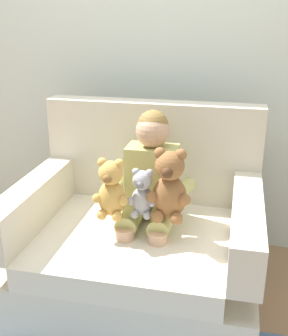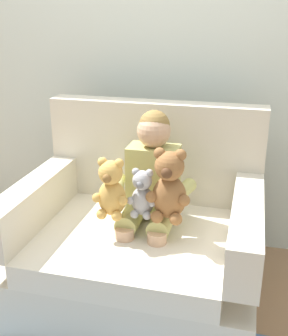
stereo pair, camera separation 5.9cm
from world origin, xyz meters
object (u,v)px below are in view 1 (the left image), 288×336
object	(u,v)px
seated_child	(150,185)
armchair	(139,243)
plush_brown	(169,187)
plush_honey	(111,190)
plush_grey	(143,194)

from	to	relation	value
seated_child	armchair	bearing A→B (deg)	-151.43
seated_child	plush_brown	distance (m)	0.20
plush_honey	plush_brown	xyz separation A→B (m)	(0.27, 0.04, 0.03)
armchair	plush_brown	distance (m)	0.44
seated_child	plush_brown	bearing A→B (deg)	-51.77
plush_honey	plush_brown	world-z (taller)	plush_brown
plush_honey	armchair	bearing A→B (deg)	61.58
plush_honey	plush_grey	distance (m)	0.15
armchair	plush_honey	world-z (taller)	armchair
seated_child	plush_brown	xyz separation A→B (m)	(0.12, -0.14, 0.06)
seated_child	plush_honey	xyz separation A→B (m)	(-0.15, -0.18, 0.03)
plush_brown	armchair	bearing A→B (deg)	158.83
plush_honey	plush_brown	distance (m)	0.27
plush_brown	plush_grey	bearing A→B (deg)	-168.51
armchair	plush_grey	bearing A→B (deg)	-68.39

